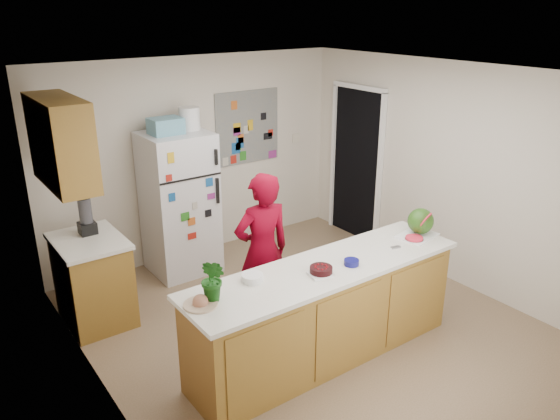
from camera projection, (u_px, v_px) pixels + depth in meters
floor at (307, 325)px, 5.56m from camera, size 4.00×4.50×0.02m
wall_back at (197, 158)px, 6.83m from camera, size 4.00×0.02×2.50m
wall_left at (96, 266)px, 4.02m from camera, size 0.02×4.50×2.50m
wall_right at (447, 173)px, 6.21m from camera, size 0.02×4.50×2.50m
ceiling at (312, 72)px, 4.67m from camera, size 4.00×4.50×0.02m
doorway at (357, 165)px, 7.38m from camera, size 0.03×0.85×2.04m
peninsula_base at (325, 314)px, 4.91m from camera, size 2.60×0.62×0.88m
peninsula_top at (326, 268)px, 4.75m from camera, size 2.68×0.70×0.04m
side_counter_base at (94, 282)px, 5.51m from camera, size 0.60×0.80×0.86m
side_counter_top at (88, 241)px, 5.35m from camera, size 0.64×0.84×0.04m
upper_cabinets at (61, 142)px, 4.88m from camera, size 0.35×1.00×0.80m
refrigerator at (179, 204)px, 6.44m from camera, size 0.75×0.70×1.70m
fridge_top_bin at (166, 126)px, 6.05m from camera, size 0.35×0.28×0.18m
photo_collage at (248, 127)px, 7.12m from camera, size 0.95×0.01×0.95m
person at (262, 252)px, 5.30m from camera, size 0.62×0.45×1.60m
blender_appliance at (86, 216)px, 5.41m from camera, size 0.13×0.13×0.38m
cutting_board at (417, 236)px, 5.36m from camera, size 0.44×0.36×0.01m
watermelon at (421, 221)px, 5.36m from camera, size 0.26×0.26×0.26m
watermelon_slice at (414, 238)px, 5.26m from camera, size 0.17×0.17×0.02m
cherry_bowl at (321, 271)px, 4.59m from camera, size 0.20×0.20×0.07m
white_bowl at (252, 278)px, 4.48m from camera, size 0.22×0.22×0.06m
cobalt_bowl at (351, 262)px, 4.76m from camera, size 0.17×0.17×0.05m
plate at (200, 304)px, 4.13m from camera, size 0.31×0.31×0.02m
paper_towel at (320, 275)px, 4.58m from camera, size 0.21×0.19×0.02m
keys at (396, 247)px, 5.10m from camera, size 0.10×0.06×0.01m
potted_plant at (213, 280)px, 4.12m from camera, size 0.21×0.24×0.37m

